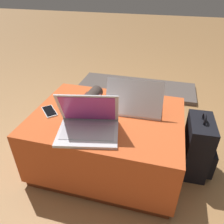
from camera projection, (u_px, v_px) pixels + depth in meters
name	position (u px, v px, depth m)	size (l,w,h in m)	color
ground_plane	(108.00, 162.00, 1.66)	(14.00, 14.00, 0.00)	#9E7042
ottoman	(108.00, 140.00, 1.55)	(0.98, 0.73, 0.43)	maroon
laptop_near	(88.00, 124.00, 1.25)	(0.39, 0.33, 0.25)	silver
laptop_far	(134.00, 104.00, 1.45)	(0.37, 0.25, 0.23)	silver
cell_phone	(49.00, 111.00, 1.46)	(0.15, 0.15, 0.01)	white
backpack	(198.00, 148.00, 1.50)	(0.21, 0.29, 0.48)	black
wrist_brace	(92.00, 96.00, 1.55)	(0.12, 0.19, 0.09)	#3D332D
fireplace_hearth	(136.00, 87.00, 2.69)	(1.40, 0.50, 0.04)	#564C47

